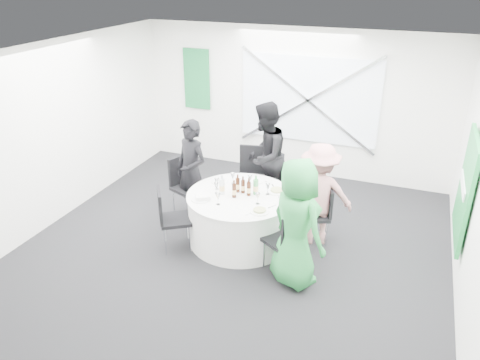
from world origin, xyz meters
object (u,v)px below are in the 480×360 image
(chair_front_left, at_px, (169,215))
(person_woman_green, at_px, (296,224))
(chair_back, at_px, (252,171))
(chair_front_right, at_px, (287,238))
(chair_back_right, at_px, (321,210))
(person_man_back, at_px, (265,156))
(person_woman_pink, at_px, (319,194))
(person_man_back_left, at_px, (192,171))
(clear_water_bottle, at_px, (222,187))
(banquet_table, at_px, (240,218))
(chair_back_left, at_px, (184,181))
(green_water_bottle, at_px, (256,187))

(chair_front_left, xyz_separation_m, person_woman_green, (1.88, -0.10, 0.31))
(chair_back, xyz_separation_m, chair_front_right, (1.12, -1.73, -0.05))
(chair_back_right, xyz_separation_m, person_man_back, (-1.14, 0.78, 0.38))
(chair_back_right, xyz_separation_m, person_woman_pink, (-0.05, -0.01, 0.25))
(person_man_back_left, xyz_separation_m, clear_water_bottle, (0.71, -0.43, 0.05))
(chair_back_right, distance_m, chair_front_right, 0.99)
(banquet_table, distance_m, chair_back_left, 1.27)
(person_woman_pink, distance_m, green_water_bottle, 0.92)
(person_man_back_left, distance_m, green_water_bottle, 1.20)
(chair_back_right, bearing_deg, person_woman_green, -25.24)
(chair_back_right, distance_m, person_man_back_left, 2.11)
(banquet_table, xyz_separation_m, chair_back, (-0.25, 1.18, 0.23))
(chair_front_left, bearing_deg, chair_front_right, -122.89)
(person_man_back, height_order, clear_water_bottle, person_man_back)
(person_woman_green, height_order, clear_water_bottle, person_woman_green)
(person_woman_pink, bearing_deg, green_water_bottle, -2.05)
(chair_back, distance_m, person_man_back, 0.38)
(chair_front_left, bearing_deg, person_woman_green, -126.73)
(person_woman_green, distance_m, clear_water_bottle, 1.42)
(clear_water_bottle, bearing_deg, chair_front_right, -23.40)
(chair_front_right, relative_size, person_man_back, 0.52)
(clear_water_bottle, bearing_deg, chair_back, 89.47)
(chair_back_right, relative_size, chair_front_right, 0.96)
(person_man_back, relative_size, clear_water_bottle, 6.08)
(green_water_bottle, bearing_deg, person_man_back, 101.70)
(chair_back_right, height_order, green_water_bottle, green_water_bottle)
(banquet_table, bearing_deg, clear_water_bottle, -166.94)
(chair_back_right, distance_m, person_woman_green, 1.14)
(person_man_back_left, bearing_deg, chair_front_left, -62.83)
(banquet_table, bearing_deg, person_man_back_left, 159.08)
(green_water_bottle, bearing_deg, person_woman_green, -43.86)
(chair_back_left, bearing_deg, chair_front_right, -94.47)
(chair_front_left, bearing_deg, person_woman_pink, -96.97)
(person_man_back, xyz_separation_m, green_water_bottle, (0.22, -1.07, -0.04))
(person_woman_green, bearing_deg, banquet_table, 0.00)
(person_woman_pink, height_order, green_water_bottle, person_woman_pink)
(chair_back_left, relative_size, chair_front_left, 1.03)
(person_man_back, bearing_deg, chair_back, -89.38)
(chair_front_right, xyz_separation_m, person_woman_pink, (0.19, 0.95, 0.22))
(banquet_table, relative_size, person_woman_pink, 1.00)
(person_man_back_left, height_order, green_water_bottle, person_man_back_left)
(banquet_table, distance_m, chair_back, 1.22)
(person_woman_green, bearing_deg, chair_front_right, -7.69)
(chair_back_left, height_order, clear_water_bottle, clear_water_bottle)
(chair_front_right, distance_m, person_man_back_left, 2.08)
(banquet_table, height_order, chair_back_left, chair_back_left)
(chair_front_left, relative_size, green_water_bottle, 3.26)
(chair_back, relative_size, person_man_back, 0.56)
(person_woman_pink, xyz_separation_m, person_woman_green, (-0.05, -1.07, 0.09))
(person_woman_pink, distance_m, person_woman_green, 1.08)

